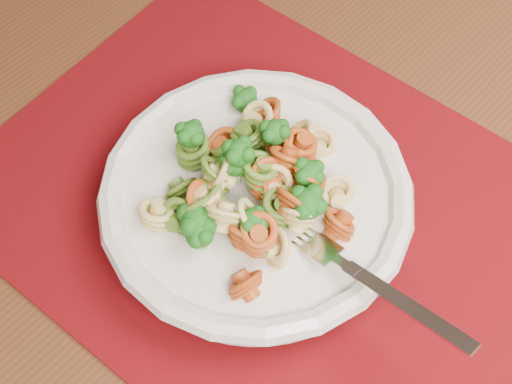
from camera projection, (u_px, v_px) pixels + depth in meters
The scene contains 5 objects.
dining_table at pixel (351, 186), 0.74m from camera, with size 1.36×1.00×0.70m.
placemat at pixel (266, 204), 0.60m from camera, with size 0.47×0.37×0.00m, color #57030D.
pasta_bowl at pixel (256, 199), 0.57m from camera, with size 0.25×0.25×0.05m.
pasta_broccoli_heap at pixel (256, 188), 0.55m from camera, with size 0.21×0.21×0.06m, color #DDC06D, non-canonical shape.
fork at pixel (322, 250), 0.53m from camera, with size 0.19×0.02×0.01m, color silver, non-canonical shape.
Camera 1 is at (-0.50, -0.02, 1.22)m, focal length 50.00 mm.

